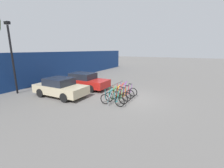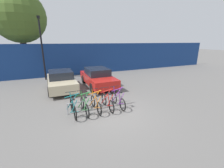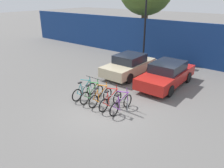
% 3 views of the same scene
% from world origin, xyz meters
% --- Properties ---
extents(ground_plane, '(120.00, 120.00, 0.00)m').
position_xyz_m(ground_plane, '(0.00, 0.00, 0.00)').
color(ground_plane, '#605E5B').
extents(hoarding_wall, '(36.00, 0.16, 3.19)m').
position_xyz_m(hoarding_wall, '(0.00, 9.50, 1.59)').
color(hoarding_wall, navy).
rests_on(hoarding_wall, ground).
extents(bike_rack, '(2.92, 0.04, 0.57)m').
position_xyz_m(bike_rack, '(-0.60, 0.68, 0.47)').
color(bike_rack, gray).
rests_on(bike_rack, ground).
extents(bicycle_teal, '(0.68, 1.71, 1.05)m').
position_xyz_m(bicycle_teal, '(-1.79, 0.53, 0.38)').
color(bicycle_teal, black).
rests_on(bicycle_teal, ground).
extents(bicycle_green, '(0.68, 1.71, 1.05)m').
position_xyz_m(bicycle_green, '(-1.23, 0.53, 0.38)').
color(bicycle_green, black).
rests_on(bicycle_green, ground).
extents(bicycle_orange, '(0.68, 1.71, 1.05)m').
position_xyz_m(bicycle_orange, '(-0.66, 0.53, 0.38)').
color(bicycle_orange, black).
rests_on(bicycle_orange, ground).
extents(bicycle_red, '(0.68, 1.71, 1.05)m').
position_xyz_m(bicycle_red, '(-0.02, 0.53, 0.38)').
color(bicycle_red, black).
rests_on(bicycle_red, ground).
extents(bicycle_purple, '(0.68, 1.71, 1.05)m').
position_xyz_m(bicycle_purple, '(0.59, 0.53, 0.38)').
color(bicycle_purple, black).
rests_on(bicycle_purple, ground).
extents(car_beige, '(1.91, 4.06, 1.40)m').
position_xyz_m(car_beige, '(-1.91, 4.82, 0.69)').
color(car_beige, '#C1B28E').
rests_on(car_beige, ground).
extents(car_red, '(1.91, 4.49, 1.40)m').
position_xyz_m(car_red, '(0.82, 4.75, 0.69)').
color(car_red, red).
rests_on(car_red, ground).
extents(lamp_post, '(0.24, 0.44, 5.43)m').
position_xyz_m(lamp_post, '(-2.97, 8.50, 3.06)').
color(lamp_post, black).
rests_on(lamp_post, ground).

